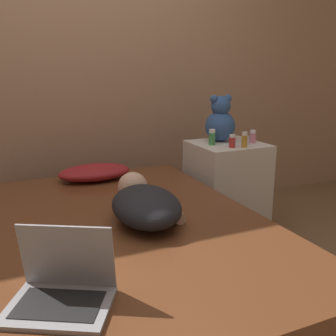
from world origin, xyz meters
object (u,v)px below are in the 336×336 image
(bottle_pink, at_px, (253,137))
(bottle_amber, at_px, (244,140))
(laptop, at_px, (62,287))
(bottle_red, at_px, (232,141))
(teddy_bear, at_px, (220,121))
(person_lying, at_px, (145,203))
(bottle_clear, at_px, (247,140))
(pillow, at_px, (95,172))
(bottle_green, at_px, (212,137))

(bottle_pink, distance_m, bottle_amber, 0.19)
(laptop, distance_m, bottle_red, 1.69)
(teddy_bear, relative_size, bottle_red, 3.80)
(person_lying, height_order, bottle_clear, bottle_clear)
(teddy_bear, distance_m, bottle_clear, 0.25)
(person_lying, relative_size, bottle_clear, 10.40)
(bottle_amber, bearing_deg, bottle_clear, 45.48)
(person_lying, distance_m, bottle_red, 0.96)
(pillow, distance_m, teddy_bear, 0.97)
(pillow, xyz_separation_m, bottle_green, (0.80, -0.16, 0.20))
(teddy_bear, distance_m, bottle_pink, 0.26)
(laptop, xyz_separation_m, bottle_clear, (1.46, 1.08, 0.18))
(bottle_pink, height_order, bottle_amber, bottle_amber)
(person_lying, bearing_deg, laptop, -124.21)
(bottle_pink, xyz_separation_m, bottle_amber, (-0.15, -0.11, 0.01))
(laptop, bearing_deg, bottle_pink, 65.21)
(person_lying, relative_size, teddy_bear, 1.97)
(person_lying, bearing_deg, teddy_bear, 46.91)
(bottle_amber, bearing_deg, pillow, 161.01)
(bottle_amber, relative_size, bottle_clear, 1.66)
(person_lying, relative_size, bottle_green, 6.02)
(bottle_amber, distance_m, bottle_clear, 0.10)
(pillow, height_order, bottle_amber, bottle_amber)
(teddy_bear, bearing_deg, person_lying, -140.41)
(laptop, relative_size, bottle_clear, 6.24)
(bottle_red, height_order, bottle_amber, bottle_amber)
(bottle_red, bearing_deg, bottle_clear, 15.39)
(laptop, xyz_separation_m, bottle_green, (1.24, 1.18, 0.20))
(person_lying, bearing_deg, bottle_green, 47.06)
(pillow, distance_m, bottle_red, 0.95)
(bottle_pink, bearing_deg, person_lying, -151.65)
(person_lying, bearing_deg, pillow, 101.72)
(bottle_amber, bearing_deg, person_lying, -153.30)
(bottle_red, xyz_separation_m, bottle_green, (-0.08, 0.13, 0.01))
(pillow, relative_size, laptop, 1.20)
(bottle_green, bearing_deg, bottle_clear, -22.28)
(bottle_amber, bearing_deg, bottle_green, 133.49)
(bottle_amber, height_order, bottle_clear, bottle_amber)
(bottle_pink, height_order, bottle_green, bottle_green)
(pillow, height_order, laptop, laptop)
(bottle_red, distance_m, bottle_green, 0.16)
(person_lying, relative_size, laptop, 1.67)
(pillow, distance_m, bottle_green, 0.84)
(teddy_bear, bearing_deg, pillow, 175.94)
(laptop, height_order, teddy_bear, teddy_bear)
(bottle_clear, bearing_deg, bottle_pink, 28.00)
(teddy_bear, bearing_deg, bottle_pink, -39.01)
(bottle_pink, bearing_deg, bottle_red, -159.91)
(pillow, bearing_deg, person_lying, -85.60)
(teddy_bear, xyz_separation_m, bottle_amber, (0.03, -0.26, -0.09))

